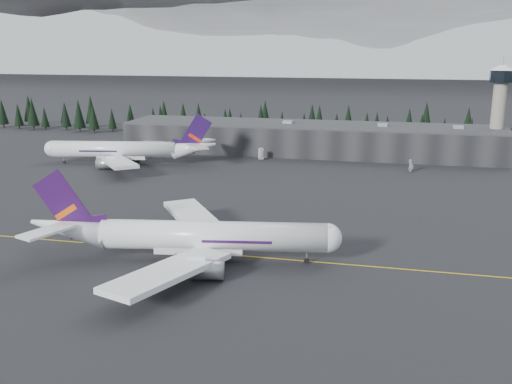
% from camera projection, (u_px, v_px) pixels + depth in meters
% --- Properties ---
extents(ground, '(1400.00, 1400.00, 0.00)m').
position_uv_depth(ground, '(236.00, 252.00, 128.79)').
color(ground, black).
rests_on(ground, ground).
extents(taxiline, '(400.00, 0.40, 0.02)m').
position_uv_depth(taxiline, '(234.00, 255.00, 126.90)').
color(taxiline, gold).
rests_on(taxiline, ground).
extents(terminal, '(160.00, 30.00, 12.60)m').
position_uv_depth(terminal, '(310.00, 138.00, 245.16)').
color(terminal, black).
rests_on(terminal, ground).
extents(control_tower, '(10.00, 10.00, 37.70)m').
position_uv_depth(control_tower, '(499.00, 102.00, 227.49)').
color(control_tower, gray).
rests_on(control_tower, ground).
extents(treeline, '(360.00, 20.00, 15.00)m').
position_uv_depth(treeline, '(320.00, 124.00, 279.77)').
color(treeline, black).
rests_on(treeline, ground).
extents(mountain_ridge, '(4400.00, 900.00, 420.00)m').
position_uv_depth(mountain_ridge, '(372.00, 69.00, 1072.39)').
color(mountain_ridge, white).
rests_on(mountain_ridge, ground).
extents(jet_main, '(67.45, 61.80, 19.95)m').
position_uv_depth(jet_main, '(186.00, 236.00, 122.44)').
color(jet_main, white).
rests_on(jet_main, ground).
extents(jet_parked, '(67.68, 61.96, 20.04)m').
position_uv_depth(jet_parked, '(129.00, 150.00, 222.30)').
color(jet_parked, silver).
rests_on(jet_parked, ground).
extents(gse_vehicle_a, '(2.46, 5.08, 1.39)m').
position_uv_depth(gse_vehicle_a, '(261.00, 158.00, 231.87)').
color(gse_vehicle_a, white).
rests_on(gse_vehicle_a, ground).
extents(gse_vehicle_b, '(4.94, 2.60, 1.60)m').
position_uv_depth(gse_vehicle_b, '(411.00, 170.00, 209.84)').
color(gse_vehicle_b, silver).
rests_on(gse_vehicle_b, ground).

